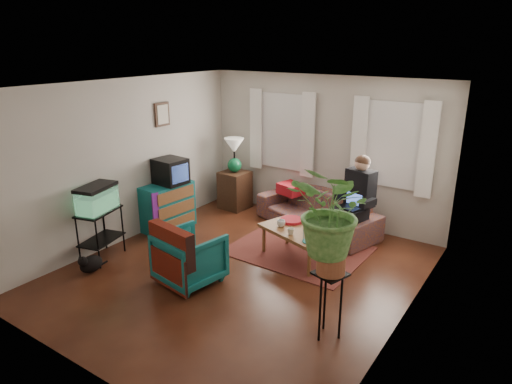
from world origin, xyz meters
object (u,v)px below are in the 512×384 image
Objects in this scene: side_table at (235,190)px; aquarium_stand at (101,235)px; armchair at (190,255)px; sofa at (317,205)px; coffee_table at (297,245)px; dresser at (168,207)px; plant_stand at (329,305)px.

side_table is 2.91m from aquarium_stand.
armchair is at bearing -65.41° from side_table.
armchair is at bearing -86.68° from sofa.
sofa is 1.81m from side_table.
aquarium_stand reaches higher than coffee_table.
dresser reaches higher than aquarium_stand.
plant_stand reaches higher than aquarium_stand.
armchair reaches higher than side_table.
aquarium_stand is 1.59m from armchair.
sofa is 1.93× the size of coffee_table.
coffee_table is at bearing -60.21° from sofa.
side_table reaches higher than coffee_table.
aquarium_stand is at bearing -96.91° from side_table.
side_table is at bearing 140.31° from plant_stand.
aquarium_stand is 3.66m from plant_stand.
coffee_table is (0.30, -1.23, -0.20)m from sofa.
side_table is 4.30m from plant_stand.
sofa reaches higher than plant_stand.
aquarium_stand is (-0.35, -2.89, 0.02)m from side_table.
coffee_table is at bearing -31.33° from side_table.
armchair is at bearing -32.24° from dresser.
dresser is at bearing 74.95° from aquarium_stand.
armchair is 1.66m from coffee_table.
plant_stand is at bearing -172.44° from armchair.
dresser is 1.15× the size of plant_stand.
dresser reaches higher than plant_stand.
sofa reaches higher than side_table.
sofa is 1.28m from coffee_table.
sofa reaches higher than dresser.
armchair is (1.56, -1.18, -0.01)m from dresser.
plant_stand is (1.50, -2.69, -0.04)m from sofa.
sofa is 3.03× the size of side_table.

